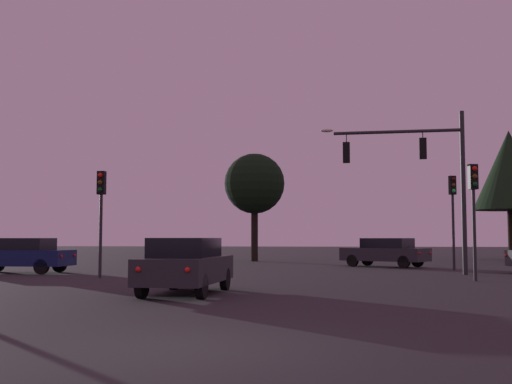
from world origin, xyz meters
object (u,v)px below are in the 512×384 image
Objects in this scene: traffic_light_corner_right at (474,198)px; tree_behind_sign at (254,184)px; tree_center_horizon at (510,170)px; traffic_light_corner_left at (453,203)px; car_crossing_right at (20,255)px; car_nearside_lane at (186,265)px; traffic_light_median at (101,202)px; traffic_signal_mast_arm at (421,166)px; car_far_lane at (385,252)px.

traffic_light_corner_right is 21.08m from tree_behind_sign.
tree_behind_sign is 18.46m from tree_center_horizon.
traffic_light_corner_left is 20.03m from car_crossing_right.
car_nearside_lane is at bearing -86.90° from tree_behind_sign.
traffic_light_corner_left reaches higher than traffic_light_corner_right.
traffic_light_corner_right is at bearing -0.06° from traffic_light_median.
car_crossing_right is at bearing -176.12° from traffic_signal_mast_arm.
car_crossing_right is at bearing 148.23° from traffic_light_median.
car_crossing_right is at bearing 136.14° from car_nearside_lane.
traffic_light_corner_right is at bearing -9.11° from car_crossing_right.
tree_behind_sign is (3.57, 18.27, 2.20)m from traffic_light_median.
traffic_light_median is 6.03m from car_crossing_right.
car_far_lane is 16.83m from tree_center_horizon.
traffic_light_median is at bearing -132.13° from tree_center_horizon.
traffic_light_corner_left reaches higher than car_crossing_right.
traffic_light_corner_left reaches higher than car_far_lane.
traffic_light_median is at bearing 179.94° from traffic_light_corner_right.
car_crossing_right is (-18.63, 2.99, -2.15)m from traffic_light_corner_right.
traffic_light_corner_right is 1.01× the size of traffic_light_median.
traffic_light_corner_right is at bearing -78.04° from car_far_lane.
traffic_light_corner_left is 7.85m from traffic_light_corner_right.
tree_behind_sign reaches higher than traffic_signal_mast_arm.
traffic_light_corner_right is at bearing -94.85° from traffic_light_corner_left.
car_crossing_right is (-17.38, -1.18, -3.79)m from traffic_signal_mast_arm.
tree_behind_sign is at bearing 119.30° from traffic_light_corner_right.
traffic_light_corner_right is at bearing -73.32° from traffic_signal_mast_arm.
traffic_light_corner_right is 0.45× the size of tree_center_horizon.
traffic_light_corner_right is 0.94× the size of car_nearside_lane.
tree_behind_sign reaches higher than car_crossing_right.
car_far_lane is 11.66m from tree_behind_sign.
traffic_light_median is at bearing -101.04° from tree_behind_sign.
car_nearside_lane is 34.46m from tree_center_horizon.
car_nearside_lane is 0.92× the size of car_far_lane.
tree_behind_sign is at bearing -163.57° from tree_center_horizon.
traffic_light_median is 31.84m from tree_center_horizon.
car_far_lane is (11.51, 10.90, -2.11)m from traffic_light_median.
car_nearside_lane is at bearing -124.12° from traffic_light_corner_left.
car_far_lane is at bearing -42.82° from tree_behind_sign.
tree_center_horizon is at bearing 61.29° from car_nearside_lane.
car_crossing_right is (-19.29, -4.84, -2.38)m from traffic_light_corner_left.
tree_center_horizon is at bearing 66.72° from traffic_light_corner_left.
traffic_light_corner_left is at bearing 14.07° from car_crossing_right.
traffic_light_corner_left is 15.25m from tree_behind_sign.
traffic_light_corner_right reaches higher than traffic_light_median.
traffic_signal_mast_arm reaches higher than traffic_light_corner_right.
traffic_light_median is 8.29m from car_nearside_lane.
traffic_light_median is at bearing -31.77° from car_crossing_right.
tree_center_horizon reaches higher than car_crossing_right.
traffic_light_corner_left is 1.08× the size of traffic_light_corner_right.
car_crossing_right is (-9.70, 9.32, 0.00)m from car_nearside_lane.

